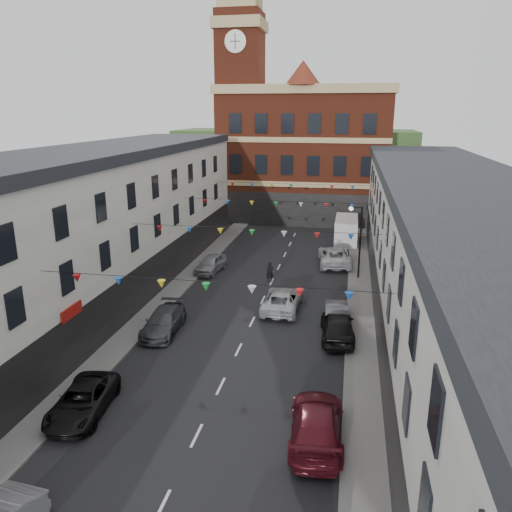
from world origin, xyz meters
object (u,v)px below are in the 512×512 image
Objects in this scene: car_left_d at (164,321)px; car_left_e at (210,264)px; car_right_d at (338,326)px; street_lamp at (358,232)px; car_left_c at (83,401)px; car_right_e at (336,312)px; moving_car at (282,300)px; pedestrian at (270,272)px; car_right_c at (317,423)px; white_van at (346,230)px; car_right_f at (334,256)px.

car_left_d is 1.14× the size of car_left_e.
car_left_d is 10.62m from car_right_d.
car_left_d is at bearing -132.92° from street_lamp.
car_left_c is at bearing -83.27° from car_left_e.
car_left_c is 0.97× the size of car_left_d.
street_lamp reaches higher than car_right_e.
car_left_c is at bearing 63.56° from moving_car.
car_left_e is 5.57m from pedestrian.
car_right_c is at bearing 104.41° from moving_car.
pedestrian reaches higher than car_left_e.
street_lamp reaches higher than white_van.
car_right_f is (-0.25, 24.99, 0.03)m from car_right_c.
car_right_f is (-0.78, 15.14, -0.01)m from car_right_d.
car_left_e is 10.08m from moving_car.
car_left_e is 2.63× the size of pedestrian.
car_left_d is 18.91m from car_right_f.
street_lamp is 1.46× the size of car_right_e.
car_right_e is at bearing -64.58° from pedestrian.
moving_car reaches higher than car_right_e.
moving_car is 19.71m from white_van.
street_lamp is at bearing 43.89° from car_left_d.
car_left_e is at bearing -178.06° from street_lamp.
car_left_d is at bearing -44.43° from car_right_c.
car_right_d reaches higher than car_right_c.
car_right_d is (11.00, 9.95, 0.17)m from car_left_c.
white_van is at bearing -93.97° from car_right_e.
white_van reaches higher than moving_car.
car_left_e is 0.79× the size of car_right_c.
car_left_e is 23.37m from car_right_c.
car_left_c is 2.90× the size of pedestrian.
street_lamp is 1.24× the size of car_left_d.
car_right_d is at bearing -95.24° from street_lamp.
car_left_c is at bearing -119.38° from street_lamp.
pedestrian is (4.92, 10.54, 0.11)m from car_left_d.
street_lamp is 12.08m from white_van.
car_right_e reaches higher than car_left_c.
pedestrian reaches higher than car_left_d.
car_right_c is at bearing -90.99° from white_van.
car_right_d is at bearing -38.38° from car_left_e.
street_lamp reaches higher than car_left_d.
car_left_d is 26.49m from white_van.
pedestrian is at bearing -9.35° from car_left_e.
street_lamp is 12.47m from car_left_e.
moving_car is at bearing 68.04° from car_right_f.
pedestrian is (-5.65, 9.50, -0.02)m from car_right_d.
car_left_c is at bearing 61.32° from car_right_f.
car_left_d is at bearing 37.27° from moving_car.
white_van is (0.26, 20.63, 0.62)m from car_right_e.
car_right_f is at bearing 36.21° from pedestrian.
white_van is (0.88, 8.07, 0.48)m from car_right_f.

